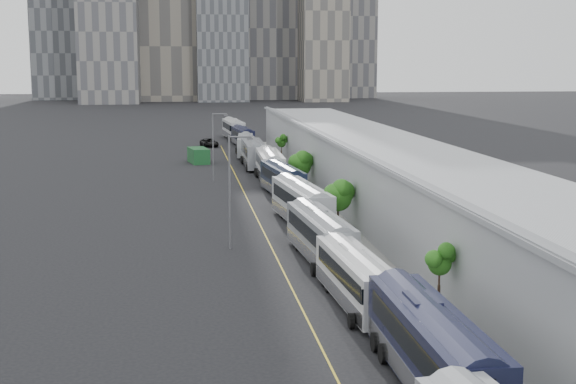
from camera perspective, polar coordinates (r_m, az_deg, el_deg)
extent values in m
cube|color=gray|center=(72.28, 6.80, -3.00)|extent=(10.00, 170.00, 0.12)
cube|color=gold|center=(70.45, -1.52, -3.30)|extent=(0.12, 160.00, 0.02)
cube|color=gray|center=(72.75, 9.90, -0.32)|extent=(12.00, 160.00, 6.80)
cube|color=gray|center=(72.39, 9.95, 1.60)|extent=(12.45, 160.40, 2.57)
cube|color=gray|center=(70.70, 5.41, 2.45)|extent=(0.30, 160.00, 0.40)
cube|color=gray|center=(324.02, 2.55, 12.66)|extent=(18.00, 18.00, 70.00)
cube|color=#171934|center=(38.72, 10.17, -10.85)|extent=(2.81, 13.90, 3.37)
cube|color=black|center=(38.33, 10.29, -10.10)|extent=(2.86, 12.24, 1.15)
cube|color=silver|center=(39.10, 10.12, -12.33)|extent=(2.85, 13.63, 1.08)
cube|color=#171934|center=(39.60, 9.53, -7.57)|extent=(1.39, 2.35, 0.32)
cube|color=silver|center=(51.04, 4.84, -6.11)|extent=(3.03, 12.25, 2.94)
cube|color=black|center=(50.72, 4.90, -5.59)|extent=(3.02, 10.80, 1.00)
cube|color=silver|center=(51.29, 4.83, -7.12)|extent=(3.06, 12.01, 0.94)
cube|color=silver|center=(51.97, 4.53, -3.99)|extent=(1.32, 2.11, 0.28)
cube|color=gray|center=(62.47, 2.30, -3.11)|extent=(3.50, 13.28, 3.18)
cube|color=black|center=(62.15, 2.34, -2.63)|extent=(3.45, 11.71, 1.08)
cube|color=silver|center=(62.69, 2.29, -4.01)|extent=(3.52, 13.02, 1.02)
cube|color=gray|center=(63.59, 2.08, -1.28)|extent=(1.46, 2.31, 0.30)
cube|color=#B2B7BD|center=(75.98, 0.96, -0.81)|extent=(4.10, 14.07, 3.36)
cube|color=black|center=(75.67, 0.99, -0.39)|extent=(4.00, 12.42, 1.14)
cube|color=silver|center=(76.17, 0.96, -1.60)|extent=(4.11, 13.79, 1.07)
cube|color=#B2B7BD|center=(77.25, 0.79, 0.74)|extent=(1.61, 2.47, 0.32)
cube|color=#171F34|center=(92.12, -0.39, 0.85)|extent=(3.85, 12.96, 3.09)
cube|color=black|center=(91.85, -0.37, 1.18)|extent=(3.76, 11.44, 1.05)
cube|color=silver|center=(92.27, -0.39, 0.24)|extent=(3.87, 12.71, 0.99)
cube|color=#171F34|center=(93.34, -0.51, 2.01)|extent=(1.49, 2.28, 0.29)
cube|color=white|center=(104.00, -1.29, 1.89)|extent=(3.11, 13.88, 3.35)
cube|color=black|center=(103.71, -1.28, 2.21)|extent=(3.13, 12.23, 1.14)
cube|color=silver|center=(104.14, -1.29, 1.31)|extent=(3.14, 13.61, 1.07)
cube|color=white|center=(105.36, -1.39, 2.99)|extent=(1.44, 2.37, 0.32)
cube|color=gray|center=(118.19, -2.46, 2.77)|extent=(2.94, 13.95, 3.37)
cube|color=black|center=(117.91, -2.45, 3.05)|extent=(2.98, 12.28, 1.15)
cube|color=silver|center=(118.31, -2.45, 2.25)|extent=(2.97, 13.67, 1.08)
cube|color=gray|center=(119.59, -2.53, 3.74)|extent=(1.42, 2.37, 0.32)
cube|color=#9A9DA3|center=(132.72, -3.06, 3.35)|extent=(3.56, 12.28, 2.93)
cube|color=black|center=(132.48, -3.05, 3.57)|extent=(3.48, 10.84, 1.00)
cube|color=silver|center=(132.82, -3.05, 2.95)|extent=(3.58, 12.05, 0.94)
cube|color=#9A9DA3|center=(133.96, -3.11, 4.10)|extent=(1.40, 2.16, 0.28)
cube|color=black|center=(147.82, -3.24, 3.96)|extent=(3.48, 12.49, 2.99)
cube|color=black|center=(147.59, -3.24, 4.16)|extent=(3.42, 11.02, 1.02)
cube|color=silver|center=(147.91, -3.24, 3.59)|extent=(3.50, 12.25, 0.96)
cube|color=black|center=(149.10, -3.29, 4.63)|extent=(1.40, 2.18, 0.28)
cube|color=silver|center=(161.93, -3.90, 4.50)|extent=(3.80, 14.19, 3.40)
cube|color=black|center=(161.66, -3.90, 4.71)|extent=(3.74, 12.52, 1.16)
cube|color=silver|center=(162.02, -3.90, 4.11)|extent=(3.82, 13.92, 1.09)
cube|color=silver|center=(163.40, -3.95, 5.19)|extent=(1.57, 2.47, 0.32)
cylinder|color=black|center=(48.37, 10.68, -6.90)|extent=(0.18, 0.18, 3.92)
sphere|color=#204F12|center=(47.89, 10.74, -4.78)|extent=(1.40, 1.40, 1.40)
cylinder|color=black|center=(73.80, 3.57, -1.44)|extent=(0.18, 0.18, 3.29)
sphere|color=#204F12|center=(73.50, 3.59, -0.10)|extent=(2.54, 2.54, 2.54)
cylinder|color=black|center=(97.12, 0.87, 1.13)|extent=(0.18, 0.18, 3.27)
sphere|color=#204F12|center=(96.89, 0.87, 2.17)|extent=(2.73, 2.73, 2.73)
cylinder|color=black|center=(120.39, -0.47, 2.79)|extent=(0.18, 0.18, 3.68)
sphere|color=#204F12|center=(120.21, -0.47, 3.62)|extent=(1.37, 1.37, 1.37)
cylinder|color=#59595E|center=(65.74, -4.17, -0.06)|extent=(0.18, 0.18, 9.40)
cylinder|color=#59595E|center=(65.22, -3.43, 3.94)|extent=(1.80, 0.14, 0.14)
cube|color=#59595E|center=(65.29, -2.73, 3.82)|extent=(0.50, 0.22, 0.18)
cylinder|color=#59595E|center=(103.75, -5.35, 3.16)|extent=(0.18, 0.18, 8.84)
cylinder|color=#59595E|center=(103.43, -4.89, 5.55)|extent=(1.80, 0.14, 0.14)
cube|color=#59595E|center=(103.48, -4.44, 5.47)|extent=(0.50, 0.22, 0.18)
cube|color=#154621|center=(123.82, -6.38, 2.59)|extent=(3.44, 5.72, 2.31)
imported|color=black|center=(148.03, -5.63, 3.52)|extent=(3.60, 5.79, 1.50)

